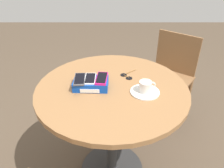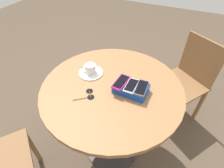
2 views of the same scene
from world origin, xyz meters
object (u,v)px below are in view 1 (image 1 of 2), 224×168
Objects in this scene: round_table at (112,107)px; phone_gray at (80,79)px; coffee_cup at (146,86)px; phone_white at (90,79)px; saucer at (145,92)px; sunglasses at (127,76)px; phone_box at (91,84)px; phone_magenta at (102,79)px; chair_near_window at (168,76)px.

round_table is 6.60× the size of phone_gray.
round_table is 0.28m from coffee_cup.
saucer is at bearing -10.15° from phone_white.
saucer is at bearing -17.54° from round_table.
saucer is 1.72× the size of coffee_cup.
phone_white is 0.75× the size of saucer.
round_table is at bearing 1.79° from phone_gray.
phone_box is at bearing -148.82° from sunglasses.
phone_gray is 0.13m from phone_magenta.
chair_near_window is at bearing 46.78° from phone_white.
phone_gray is at bearing -179.23° from phone_magenta.
coffee_cup reaches higher than phone_gray.
phone_magenta is (0.13, 0.00, 0.00)m from phone_gray.
saucer is at bearing -9.64° from phone_box.
coffee_cup reaches higher than chair_near_window.
sunglasses is at bearing 31.18° from phone_box.
phone_gray is 0.17× the size of chair_near_window.
phone_box is 0.03m from phone_white.
phone_gray is (-0.06, 0.00, 0.03)m from phone_box.
round_table is 0.23m from sunglasses.
phone_white is 0.96× the size of sunglasses.
sunglasses is at bearing -127.35° from chair_near_window.
phone_gray is at bearing -154.97° from sunglasses.
phone_box reaches higher than sunglasses.
phone_white is (0.06, 0.00, -0.00)m from phone_gray.
phone_white is 0.27m from sunglasses.
phone_white is 1.29× the size of coffee_cup.
sunglasses is (0.16, 0.13, -0.06)m from phone_magenta.
coffee_cup is (0.00, 0.00, 0.04)m from saucer.
phone_gray reaches higher than saucer.
chair_near_window is (0.66, 0.71, -0.39)m from phone_white.
chair_near_window is at bearing 47.04° from phone_box.
phone_magenta is (-0.06, -0.00, 0.22)m from round_table.
phone_gray is (-0.19, -0.01, 0.22)m from round_table.
round_table is 9.32× the size of coffee_cup.
phone_gray is 0.39m from saucer.
phone_gray reaches higher than phone_box.
round_table is 1.11× the size of chair_near_window.
phone_magenta is (0.07, -0.00, 0.00)m from phone_white.
phone_magenta is 1.00m from chair_near_window.
phone_box is 1.03m from chair_near_window.
phone_magenta is at bearing -130.14° from chair_near_window.
phone_box is 1.43× the size of phone_magenta.
phone_gray is at bearing 172.02° from coffee_cup.
chair_near_window is at bearing 44.36° from phone_gray.
saucer reaches higher than sunglasses.
phone_box is at bearing -177.91° from phone_magenta.
sunglasses is (0.29, 0.13, -0.06)m from phone_gray.
saucer is 0.21× the size of chair_near_window.
round_table is 0.26m from saucer.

